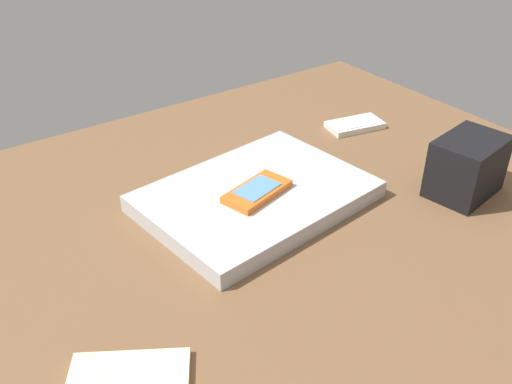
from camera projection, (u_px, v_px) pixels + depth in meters
desk_surface at (214, 235)px, 78.46cm from camera, size 120.00×80.00×3.00cm
laptop_closed at (256, 196)px, 81.79cm from camera, size 33.64×26.04×2.55cm
cell_phone_on_laptop at (258, 192)px, 79.48cm from camera, size 11.01×7.49×1.12cm
cell_phone_on_desk at (355, 125)px, 103.55cm from camera, size 10.99×7.33×1.23cm
desk_organizer at (467, 166)px, 82.80cm from camera, size 11.99×9.46×8.85cm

